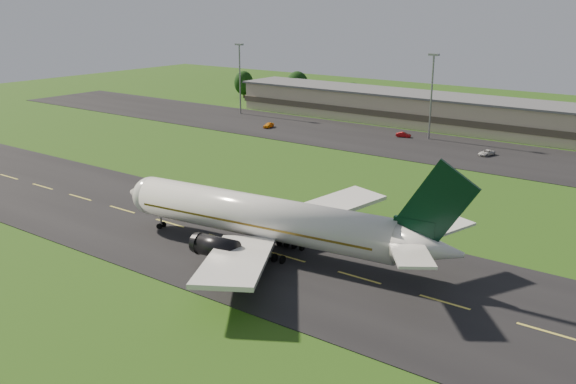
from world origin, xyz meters
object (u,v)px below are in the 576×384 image
Objects in this scene: terminal at (461,114)px; service_vehicle_b at (403,135)px; light_mast_west at (240,70)px; service_vehicle_c at (486,153)px; service_vehicle_a at (269,125)px; light_mast_centre at (432,86)px; airliner at (267,219)px.

terminal is 19.73m from service_vehicle_b.
light_mast_west reaches higher than service_vehicle_c.
service_vehicle_a is (20.08, -12.04, -11.96)m from light_mast_west.
terminal is at bearing -36.96° from service_vehicle_b.
light_mast_centre reaches higher than service_vehicle_a.
airliner is 2.52× the size of light_mast_centre.
light_mast_centre is 5.69× the size of service_vehicle_b.
airliner is at bearing -79.00° from service_vehicle_c.
airliner is at bearing -47.32° from light_mast_west.
terminal reaches higher than service_vehicle_b.
service_vehicle_a is at bearing -145.67° from terminal.
light_mast_west is 4.85× the size of service_vehicle_c.
light_mast_centre reaches higher than service_vehicle_c.
terminal is at bearing 85.05° from light_mast_centre.
service_vehicle_b is at bearing 6.16° from service_vehicle_a.
light_mast_centre is at bearing -87.26° from service_vehicle_b.
light_mast_centre is 13.51m from service_vehicle_b.
service_vehicle_a reaches higher than service_vehicle_b.
service_vehicle_a is 0.94× the size of service_vehicle_c.
service_vehicle_b is (-7.22, -18.06, -3.30)m from terminal.
light_mast_centre is 22.79m from service_vehicle_c.
airliner is 0.35× the size of terminal.
service_vehicle_b reaches higher than service_vehicle_c.
service_vehicle_c is at bearing -57.03° from terminal.
service_vehicle_b is (54.18, -1.88, -12.05)m from light_mast_west.
service_vehicle_c is at bearing -6.25° from light_mast_west.
airliner is 12.19× the size of service_vehicle_c.
service_vehicle_c is (3.73, 71.43, -3.98)m from airliner.
service_vehicle_a reaches higher than service_vehicle_c.
terminal is 7.13× the size of light_mast_centre.
light_mast_west is 5.15× the size of service_vehicle_a.
terminal reaches higher than service_vehicle_c.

